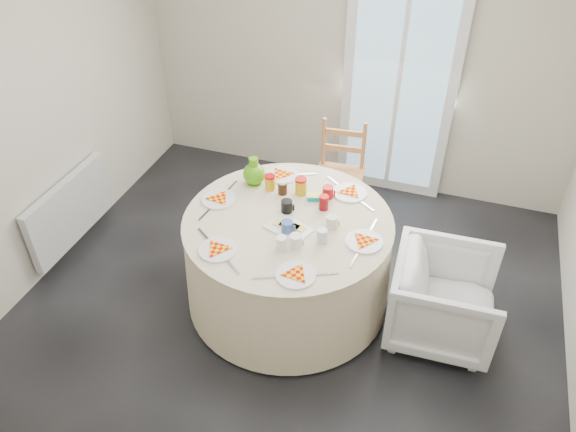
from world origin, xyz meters
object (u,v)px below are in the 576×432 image
(table, at_px, (288,261))
(green_pitcher, at_px, (254,171))
(wooden_chair, at_px, (339,174))
(radiator, at_px, (71,210))
(armchair, at_px, (446,293))

(table, bearing_deg, green_pitcher, 138.16)
(table, bearing_deg, wooden_chair, 85.09)
(radiator, relative_size, wooden_chair, 1.09)
(radiator, bearing_deg, armchair, 0.44)
(radiator, xyz_separation_m, armchair, (3.05, 0.02, 0.01))
(table, relative_size, green_pitcher, 7.00)
(radiator, distance_m, armchair, 3.05)
(wooden_chair, xyz_separation_m, armchair, (1.05, -1.08, -0.08))
(armchair, distance_m, green_pitcher, 1.64)
(radiator, height_order, wooden_chair, wooden_chair)
(radiator, distance_m, wooden_chair, 2.29)
(wooden_chair, bearing_deg, armchair, -50.97)
(armchair, xyz_separation_m, green_pitcher, (-1.53, 0.32, 0.48))
(radiator, relative_size, table, 0.65)
(wooden_chair, distance_m, armchair, 1.51)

